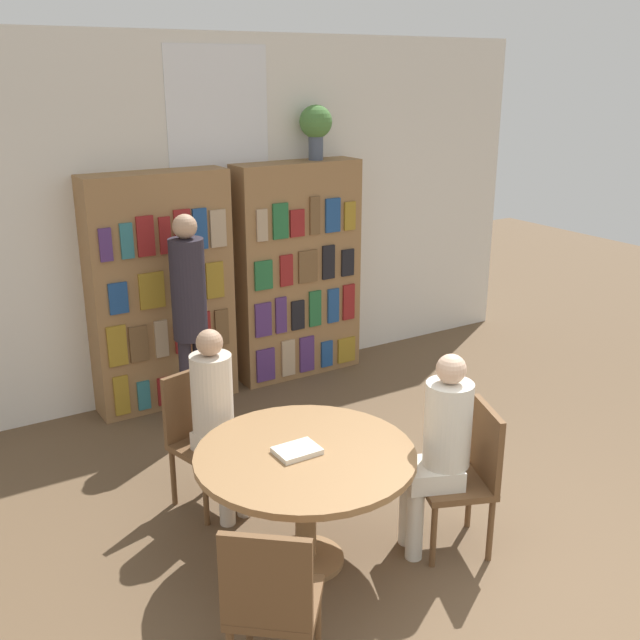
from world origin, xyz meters
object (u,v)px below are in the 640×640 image
Objects in this scene: seated_reader_right at (440,442)px; reading_table at (305,470)px; chair_left_side at (201,432)px; seated_reader_left at (217,413)px; bookshelf_left at (162,293)px; bookshelf_right at (298,271)px; librarian_standing at (189,302)px; chair_far_side at (468,471)px; flower_vase at (316,125)px; chair_near_camera at (271,600)px.

reading_table is at bearing 90.00° from seated_reader_right.
chair_left_side is 0.27m from seated_reader_left.
bookshelf_left and bookshelf_right have the same top height.
seated_reader_right is (0.95, -1.21, 0.20)m from chair_left_side.
seated_reader_right is (0.72, -0.29, 0.10)m from reading_table.
bookshelf_right is 1.60× the size of seated_reader_left.
seated_reader_left is 0.72× the size of librarian_standing.
bookshelf_right is at bearing 7.78° from seated_reader_right.
bookshelf_left is at bearing 36.60° from chair_far_side.
librarian_standing is at bearing 35.35° from seated_reader_right.
reading_table is at bearing -119.54° from bookshelf_right.
bookshelf_right is 1.59× the size of reading_table.
bookshelf_right is (1.29, -0.00, -0.00)m from bookshelf_left.
flower_vase is at bearing 19.18° from librarian_standing.
bookshelf_left is at bearing -179.82° from flower_vase.
chair_left_side is at bearing -139.33° from flower_vase.
chair_left_side is 0.72× the size of seated_reader_right.
seated_reader_left is (-1.07, 1.10, 0.20)m from chair_far_side.
chair_left_side is at bearing -102.95° from bookshelf_left.
flower_vase is 3.01m from chair_left_side.
bookshelf_right is 2.20× the size of chair_near_camera.
bookshelf_right reaches higher than chair_left_side.
chair_far_side is (0.75, -2.87, -0.48)m from bookshelf_left.
chair_left_side is 1.70m from chair_far_side.
seated_reader_right reaches higher than chair_near_camera.
chair_near_camera is 1.70m from chair_left_side.
seated_reader_right is (-0.90, -2.80, -1.55)m from flower_vase.
seated_reader_right is 0.72× the size of librarian_standing.
chair_far_side is (-0.54, -2.87, -0.48)m from bookshelf_right.
bookshelf_left is 1.00× the size of bookshelf_right.
reading_table is 0.73× the size of librarian_standing.
bookshelf_left is 2.20× the size of chair_far_side.
seated_reader_left reaches higher than chair_far_side.
reading_table is 0.78m from seated_reader_right.
librarian_standing reaches higher than chair_near_camera.
flower_vase is at bearing 4.06° from seated_reader_right.
flower_vase is 0.53× the size of chair_near_camera.
seated_reader_right is at bearing 117.04° from seated_reader_left.
bookshelf_left is at bearing 180.00° from bookshelf_right.
seated_reader_right is 2.39m from librarian_standing.
chair_far_side is (-0.74, -2.87, -1.76)m from flower_vase.
flower_vase is (0.20, 0.00, 1.28)m from bookshelf_right.
seated_reader_left is at bearing -100.31° from bookshelf_left.
seated_reader_right reaches higher than chair_far_side.
bookshelf_left is 2.20× the size of chair_near_camera.
bookshelf_left is 1.60× the size of seated_reader_left.
chair_left_side is at bearing -110.23° from librarian_standing.
bookshelf_left is 1.59× the size of seated_reader_right.
seated_reader_left is (-0.32, -1.76, -0.28)m from bookshelf_left.
seated_reader_right is at bearing 58.33° from chair_near_camera.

